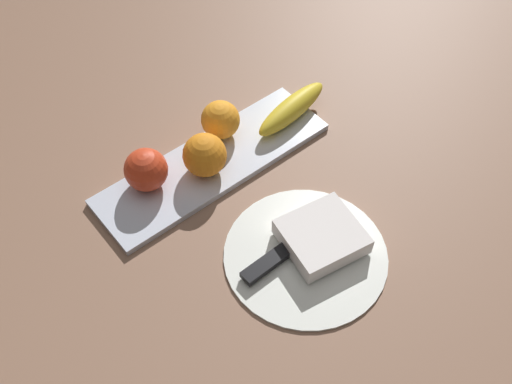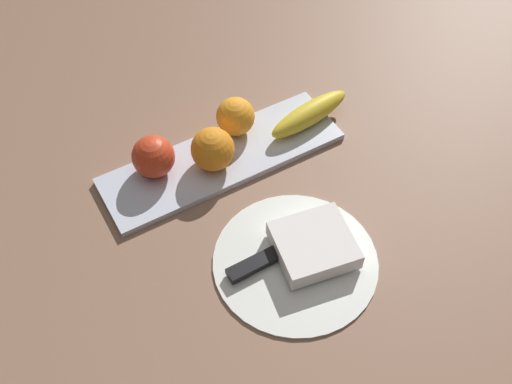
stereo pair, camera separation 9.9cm
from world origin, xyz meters
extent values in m
plane|color=#8A634D|center=(0.00, 0.00, 0.00)|extent=(2.40, 2.40, 0.00)
cube|color=silver|center=(0.04, 0.00, 0.01)|extent=(0.44, 0.13, 0.01)
sphere|color=red|center=(-0.07, 0.03, 0.05)|extent=(0.07, 0.07, 0.07)
ellipsoid|color=yellow|center=(0.22, -0.01, 0.03)|extent=(0.18, 0.07, 0.04)
sphere|color=orange|center=(0.09, 0.04, 0.05)|extent=(0.07, 0.07, 0.07)
sphere|color=orange|center=(0.02, -0.01, 0.05)|extent=(0.08, 0.08, 0.08)
cylinder|color=white|center=(0.04, -0.24, 0.00)|extent=(0.26, 0.26, 0.01)
cube|color=white|center=(0.07, -0.24, 0.02)|extent=(0.14, 0.13, 0.03)
cube|color=silver|center=(0.04, -0.22, 0.01)|extent=(0.15, 0.02, 0.00)
cube|color=black|center=(-0.02, -0.22, 0.02)|extent=(0.09, 0.02, 0.01)
camera|label=1|loc=(-0.34, -0.59, 0.82)|focal=42.72mm
camera|label=2|loc=(-0.26, -0.64, 0.82)|focal=42.72mm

